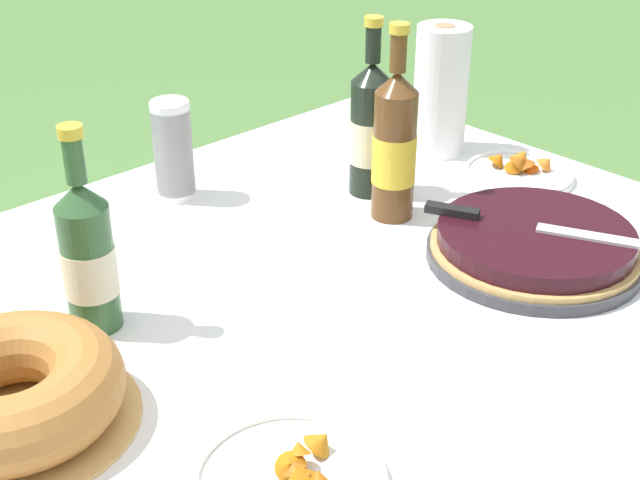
{
  "coord_description": "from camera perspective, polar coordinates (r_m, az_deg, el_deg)",
  "views": [
    {
      "loc": [
        -0.73,
        -0.85,
        1.46
      ],
      "look_at": [
        0.11,
        0.04,
        0.8
      ],
      "focal_mm": 50.0,
      "sensor_mm": 36.0,
      "label": 1
    }
  ],
  "objects": [
    {
      "name": "berry_tart",
      "position": [
        1.49,
        13.57,
        -0.32
      ],
      "size": [
        0.35,
        0.35,
        0.06
      ],
      "color": "#38383D",
      "rests_on": "tablecloth"
    },
    {
      "name": "paper_towel_roll",
      "position": [
        1.85,
        7.73,
        9.48
      ],
      "size": [
        0.11,
        0.11,
        0.27
      ],
      "color": "white",
      "rests_on": "tablecloth"
    },
    {
      "name": "snack_plate_left",
      "position": [
        1.79,
        12.63,
        4.33
      ],
      "size": [
        0.22,
        0.22,
        0.06
      ],
      "color": "white",
      "rests_on": "tablecloth"
    },
    {
      "name": "snack_plate_near",
      "position": [
        1.04,
        -1.8,
        -14.97
      ],
      "size": [
        0.23,
        0.23,
        0.06
      ],
      "color": "white",
      "rests_on": "tablecloth"
    },
    {
      "name": "serving_knife",
      "position": [
        1.48,
        12.61,
        1.07
      ],
      "size": [
        0.18,
        0.35,
        0.01
      ],
      "rotation": [
        0.0,
        0.0,
        5.15
      ],
      "color": "silver",
      "rests_on": "berry_tart"
    },
    {
      "name": "cup_stack",
      "position": [
        1.66,
        -9.38,
        5.69
      ],
      "size": [
        0.07,
        0.07,
        0.19
      ],
      "color": "white",
      "rests_on": "tablecloth"
    },
    {
      "name": "garden_table",
      "position": [
        1.37,
        -2.23,
        -6.76
      ],
      "size": [
        1.59,
        1.18,
        0.73
      ],
      "color": "brown",
      "rests_on": "ground_plane"
    },
    {
      "name": "tablecloth",
      "position": [
        1.34,
        -2.27,
        -4.99
      ],
      "size": [
        1.6,
        1.19,
        0.1
      ],
      "color": "white",
      "rests_on": "garden_table"
    },
    {
      "name": "bundt_cake",
      "position": [
        1.16,
        -19.09,
        -9.12
      ],
      "size": [
        0.3,
        0.3,
        0.1
      ],
      "color": "tan",
      "rests_on": "tablecloth"
    },
    {
      "name": "juice_bottle_red",
      "position": [
        1.65,
        3.27,
        7.1
      ],
      "size": [
        0.08,
        0.08,
        0.33
      ],
      "color": "black",
      "rests_on": "tablecloth"
    },
    {
      "name": "cider_bottle_amber",
      "position": [
        1.55,
        4.79,
        5.99
      ],
      "size": [
        0.08,
        0.08,
        0.35
      ],
      "color": "brown",
      "rests_on": "tablecloth"
    },
    {
      "name": "cider_bottle_green",
      "position": [
        1.28,
        -14.64,
        -1.0
      ],
      "size": [
        0.08,
        0.08,
        0.31
      ],
      "color": "#2D562D",
      "rests_on": "tablecloth"
    }
  ]
}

